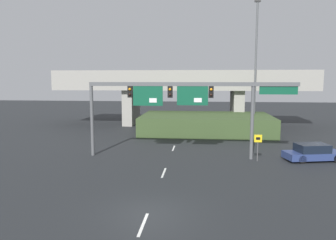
% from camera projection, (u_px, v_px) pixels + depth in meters
% --- Properties ---
extents(ground_plane, '(160.00, 160.00, 0.00)m').
position_uv_depth(ground_plane, '(148.00, 213.00, 15.93)').
color(ground_plane, black).
extents(lane_markings, '(0.14, 35.20, 0.01)m').
position_uv_depth(lane_markings, '(174.00, 148.00, 30.88)').
color(lane_markings, silver).
rests_on(lane_markings, ground).
extents(signal_gantry, '(16.98, 0.44, 6.23)m').
position_uv_depth(signal_gantry, '(183.00, 96.00, 26.63)').
color(signal_gantry, '#515456').
rests_on(signal_gantry, ground).
extents(speed_limit_sign, '(0.60, 0.11, 2.18)m').
position_uv_depth(speed_limit_sign, '(258.00, 143.00, 25.82)').
color(speed_limit_sign, '#4C4C4C').
rests_on(speed_limit_sign, ground).
extents(highway_light_pole_near, '(0.70, 0.36, 15.92)m').
position_uv_depth(highway_light_pole_near, '(256.00, 64.00, 40.15)').
color(highway_light_pole_near, '#515456').
rests_on(highway_light_pole_near, ground).
extents(overpass_bridge, '(35.55, 7.55, 7.65)m').
position_uv_depth(overpass_bridge, '(183.00, 87.00, 46.43)').
color(overpass_bridge, gray).
rests_on(overpass_bridge, ground).
extents(grass_embankment, '(15.51, 9.45, 2.15)m').
position_uv_depth(grass_embankment, '(206.00, 124.00, 39.90)').
color(grass_embankment, '#384C28').
rests_on(grass_embankment, ground).
extents(parked_sedan_near_right, '(4.91, 2.81, 1.35)m').
position_uv_depth(parked_sedan_near_right, '(313.00, 153.00, 26.16)').
color(parked_sedan_near_right, navy).
rests_on(parked_sedan_near_right, ground).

